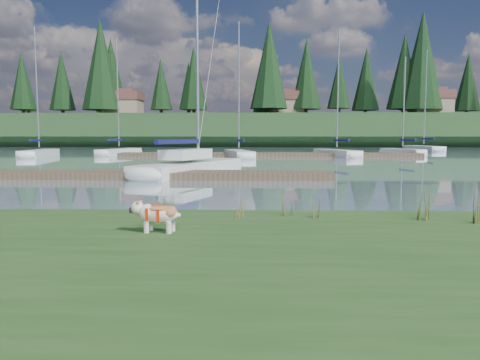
{
  "coord_description": "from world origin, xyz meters",
  "views": [
    {
      "loc": [
        0.82,
        -10.73,
        1.84
      ],
      "look_at": [
        0.48,
        -0.5,
        0.86
      ],
      "focal_mm": 35.0,
      "sensor_mm": 36.0,
      "label": 1
    }
  ],
  "objects": [
    {
      "name": "sailboat_bg_5",
      "position": [
        20.77,
        46.37,
        0.32
      ],
      "size": [
        2.62,
        8.47,
        11.87
      ],
      "rotation": [
        0.0,
        0.0,
        1.69
      ],
      "color": "white",
      "rests_on": "ground"
    },
    {
      "name": "house_0",
      "position": [
        -22.0,
        70.0,
        7.31
      ],
      "size": [
        6.3,
        5.3,
        4.65
      ],
      "color": "gray",
      "rests_on": "ridge"
    },
    {
      "name": "sailboat_bg_3",
      "position": [
        7.73,
        30.81,
        0.33
      ],
      "size": [
        3.49,
        7.47,
        10.9
      ],
      "rotation": [
        0.0,
        0.0,
        1.86
      ],
      "color": "white",
      "rests_on": "ground"
    },
    {
      "name": "ground",
      "position": [
        0.0,
        30.0,
        0.0
      ],
      "size": [
        200.0,
        200.0,
        0.0
      ],
      "primitive_type": "plane",
      "color": "#78929D",
      "rests_on": "ground"
    },
    {
      "name": "conifer_1",
      "position": [
        -40.0,
        71.0,
        11.28
      ],
      "size": [
        4.4,
        4.4,
        11.3
      ],
      "color": "#382619",
      "rests_on": "ridge"
    },
    {
      "name": "bulldog",
      "position": [
        -0.68,
        -3.66,
        0.64
      ],
      "size": [
        0.79,
        0.38,
        0.47
      ],
      "rotation": [
        0.0,
        0.0,
        3.02
      ],
      "color": "silver",
      "rests_on": "bank"
    },
    {
      "name": "house_2",
      "position": [
        30.0,
        69.0,
        7.31
      ],
      "size": [
        6.3,
        5.3,
        4.65
      ],
      "color": "gray",
      "rests_on": "ridge"
    },
    {
      "name": "sailboat_bg_4",
      "position": [
        14.34,
        33.73,
        0.33
      ],
      "size": [
        3.19,
        6.04,
        9.08
      ],
      "rotation": [
        0.0,
        0.0,
        1.93
      ],
      "color": "white",
      "rests_on": "ground"
    },
    {
      "name": "sailboat_main",
      "position": [
        -2.02,
        12.21,
        0.42
      ],
      "size": [
        4.95,
        9.19,
        13.13
      ],
      "rotation": [
        0.0,
        0.0,
        1.21
      ],
      "color": "white",
      "rests_on": "ground"
    },
    {
      "name": "weed_2",
      "position": [
        3.8,
        -2.53,
        0.67
      ],
      "size": [
        0.17,
        0.14,
        0.76
      ],
      "color": "#475B23",
      "rests_on": "bank"
    },
    {
      "name": "weed_1",
      "position": [
        1.43,
        -2.13,
        0.57
      ],
      "size": [
        0.17,
        0.14,
        0.54
      ],
      "color": "#475B23",
      "rests_on": "bank"
    },
    {
      "name": "conifer_6",
      "position": [
        28.0,
        68.0,
        13.99
      ],
      "size": [
        7.04,
        7.04,
        17.0
      ],
      "color": "#382619",
      "rests_on": "ridge"
    },
    {
      "name": "weed_3",
      "position": [
        -0.81,
        -2.06,
        0.58
      ],
      "size": [
        0.17,
        0.14,
        0.55
      ],
      "color": "#475B23",
      "rests_on": "bank"
    },
    {
      "name": "conifer_2",
      "position": [
        -25.0,
        68.0,
        13.54
      ],
      "size": [
        6.6,
        6.6,
        16.05
      ],
      "color": "#382619",
      "rests_on": "ridge"
    },
    {
      "name": "house_1",
      "position": [
        6.0,
        71.0,
        7.31
      ],
      "size": [
        6.3,
        5.3,
        4.65
      ],
      "color": "gray",
      "rests_on": "ridge"
    },
    {
      "name": "dock_near",
      "position": [
        -4.0,
        9.0,
        0.15
      ],
      "size": [
        16.0,
        2.0,
        0.3
      ],
      "primitive_type": "cube",
      "color": "#4C3D2C",
      "rests_on": "ground"
    },
    {
      "name": "conifer_3",
      "position": [
        -10.0,
        72.0,
        11.74
      ],
      "size": [
        4.84,
        4.84,
        12.25
      ],
      "color": "#382619",
      "rests_on": "ridge"
    },
    {
      "name": "bank",
      "position": [
        0.0,
        -6.0,
        0.17
      ],
      "size": [
        60.0,
        9.0,
        0.35
      ],
      "primitive_type": "cube",
      "color": "#29491D",
      "rests_on": "ground"
    },
    {
      "name": "conifer_5",
      "position": [
        15.0,
        70.0,
        10.83
      ],
      "size": [
        3.96,
        3.96,
        10.35
      ],
      "color": "#382619",
      "rests_on": "ridge"
    },
    {
      "name": "weed_0",
      "position": [
        0.58,
        -2.38,
        0.55
      ],
      "size": [
        0.17,
        0.14,
        0.49
      ],
      "color": "#475B23",
      "rests_on": "bank"
    },
    {
      "name": "ridge",
      "position": [
        0.0,
        73.0,
        2.5
      ],
      "size": [
        200.0,
        20.0,
        5.0
      ],
      "primitive_type": "cube",
      "color": "#1D371A",
      "rests_on": "ground"
    },
    {
      "name": "conifer_4",
      "position": [
        3.0,
        66.0,
        13.09
      ],
      "size": [
        6.16,
        6.16,
        15.1
      ],
      "color": "#382619",
      "rests_on": "ridge"
    },
    {
      "name": "mud_lip",
      "position": [
        0.0,
        -1.6,
        0.07
      ],
      "size": [
        60.0,
        0.5,
        0.14
      ],
      "primitive_type": "cube",
      "color": "#33281C",
      "rests_on": "ground"
    },
    {
      "name": "sailboat_bg_1",
      "position": [
        -11.72,
        33.03,
        0.33
      ],
      "size": [
        2.88,
        7.34,
        10.83
      ],
      "rotation": [
        0.0,
        0.0,
        1.36
      ],
      "color": "white",
      "rests_on": "ground"
    },
    {
      "name": "weed_5",
      "position": [
        4.55,
        -2.77,
        0.62
      ],
      "size": [
        0.17,
        0.14,
        0.65
      ],
      "color": "#475B23",
      "rests_on": "bank"
    },
    {
      "name": "dock_far",
      "position": [
        2.0,
        30.0,
        0.15
      ],
      "size": [
        26.0,
        2.2,
        0.3
      ],
      "primitive_type": "cube",
      "color": "#4C3D2C",
      "rests_on": "ground"
    },
    {
      "name": "weed_4",
      "position": [
        1.93,
        -2.31,
        0.57
      ],
      "size": [
        0.17,
        0.14,
        0.52
      ],
      "color": "#475B23",
      "rests_on": "bank"
    },
    {
      "name": "sailboat_bg_0",
      "position": [
        -17.96,
        29.81,
        0.32
      ],
      "size": [
        2.49,
        7.76,
        11.1
      ],
      "rotation": [
        0.0,
        0.0,
        1.7
      ],
      "color": "white",
      "rests_on": "ground"
    },
    {
      "name": "sailboat_bg_2",
      "position": [
        -0.68,
        28.7,
        0.33
      ],
      "size": [
        3.01,
        7.48,
        11.09
      ],
      "rotation": [
        0.0,
        0.0,
        1.79
      ],
      "color": "white",
      "rests_on": "ground"
    }
  ]
}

